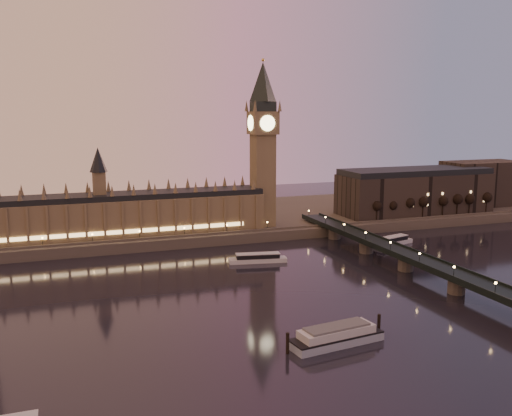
{
  "coord_description": "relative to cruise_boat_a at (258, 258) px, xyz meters",
  "views": [
    {
      "loc": [
        -70.76,
        -213.93,
        78.8
      ],
      "look_at": [
        18.58,
        35.0,
        33.31
      ],
      "focal_mm": 40.0,
      "sensor_mm": 36.0,
      "label": 1
    }
  ],
  "objects": [
    {
      "name": "bare_tree_2",
      "position": [
        127.12,
        50.3,
        13.66
      ],
      "size": [
        6.45,
        6.45,
        13.11
      ],
      "color": "black",
      "rests_on": "ground"
    },
    {
      "name": "big_ben",
      "position": [
        25.88,
        62.28,
        61.81
      ],
      "size": [
        17.68,
        17.68,
        104.0
      ],
      "color": "brown",
      "rests_on": "ground"
    },
    {
      "name": "bare_tree_1",
      "position": [
        114.22,
        50.3,
        13.66
      ],
      "size": [
        6.45,
        6.45,
        13.11
      ],
      "color": "black",
      "rests_on": "ground"
    },
    {
      "name": "cruise_boat_b",
      "position": [
        88.91,
        10.13,
        0.11
      ],
      "size": [
        28.51,
        14.3,
        5.11
      ],
      "rotation": [
        0.0,
        0.0,
        0.28
      ],
      "color": "silver",
      "rests_on": "ground"
    },
    {
      "name": "bare_tree_6",
      "position": [
        178.72,
        50.3,
        13.66
      ],
      "size": [
        6.45,
        6.45,
        13.11
      ],
      "color": "black",
      "rests_on": "ground"
    },
    {
      "name": "palace_of_westminster",
      "position": [
        -68.23,
        62.29,
        19.57
      ],
      "size": [
        180.0,
        26.62,
        52.0
      ],
      "color": "brown",
      "rests_on": "ground"
    },
    {
      "name": "far_embankment",
      "position": [
        1.89,
        106.3,
        0.86
      ],
      "size": [
        560.0,
        130.0,
        6.0
      ],
      "primitive_type": "cube",
      "color": "#423D35",
      "rests_on": "ground"
    },
    {
      "name": "ground",
      "position": [
        -28.11,
        -58.7,
        -2.14
      ],
      "size": [
        700.0,
        700.0,
        0.0
      ],
      "primitive_type": "plane",
      "color": "black",
      "rests_on": "ground"
    },
    {
      "name": "bare_tree_5",
      "position": [
        165.82,
        50.3,
        13.66
      ],
      "size": [
        6.45,
        6.45,
        13.11
      ],
      "color": "black",
      "rests_on": "ground"
    },
    {
      "name": "bare_tree_4",
      "position": [
        152.92,
        50.3,
        13.66
      ],
      "size": [
        6.45,
        6.45,
        13.11
      ],
      "color": "black",
      "rests_on": "ground"
    },
    {
      "name": "bare_tree_0",
      "position": [
        101.32,
        50.3,
        13.66
      ],
      "size": [
        6.45,
        6.45,
        13.11
      ],
      "color": "black",
      "rests_on": "ground"
    },
    {
      "name": "city_block",
      "position": [
        166.83,
        72.23,
        20.1
      ],
      "size": [
        155.0,
        45.0,
        34.0
      ],
      "color": "black",
      "rests_on": "ground"
    },
    {
      "name": "westminster_bridge",
      "position": [
        63.5,
        -58.7,
        3.38
      ],
      "size": [
        13.2,
        260.0,
        15.3
      ],
      "color": "black",
      "rests_on": "ground"
    },
    {
      "name": "bare_tree_3",
      "position": [
        140.02,
        50.3,
        13.66
      ],
      "size": [
        6.45,
        6.45,
        13.11
      ],
      "color": "black",
      "rests_on": "ground"
    },
    {
      "name": "cruise_boat_a",
      "position": [
        0.0,
        0.0,
        0.0
      ],
      "size": [
        31.06,
        11.96,
        4.86
      ],
      "rotation": [
        0.0,
        0.0,
        -0.18
      ],
      "color": "silver",
      "rests_on": "ground"
    },
    {
      "name": "bare_tree_7",
      "position": [
        191.62,
        50.3,
        13.66
      ],
      "size": [
        6.45,
        6.45,
        13.11
      ],
      "color": "black",
      "rests_on": "ground"
    },
    {
      "name": "moored_barge",
      "position": [
        -10.97,
        -108.96,
        0.87
      ],
      "size": [
        38.55,
        13.68,
        7.12
      ],
      "rotation": [
        0.0,
        0.0,
        0.13
      ],
      "color": "#92A2BA",
      "rests_on": "ground"
    }
  ]
}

